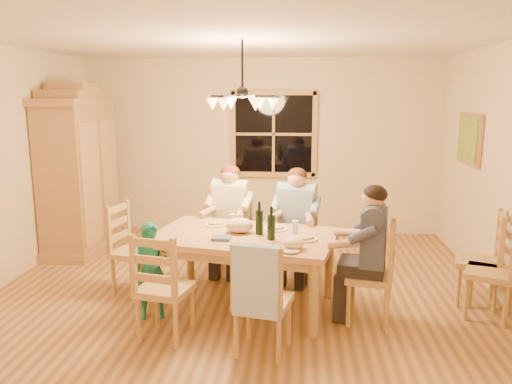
# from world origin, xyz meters

# --- Properties ---
(floor) EXTENTS (5.50, 5.50, 0.00)m
(floor) POSITION_xyz_m (0.00, 0.00, 0.00)
(floor) COLOR brown
(floor) RESTS_ON ground
(ceiling) EXTENTS (5.50, 5.00, 0.02)m
(ceiling) POSITION_xyz_m (0.00, 0.00, 2.70)
(ceiling) COLOR white
(ceiling) RESTS_ON wall_back
(wall_back) EXTENTS (5.50, 0.02, 2.70)m
(wall_back) POSITION_xyz_m (0.00, 2.50, 1.35)
(wall_back) COLOR beige
(wall_back) RESTS_ON floor
(wall_right) EXTENTS (0.02, 5.00, 2.70)m
(wall_right) POSITION_xyz_m (2.75, 0.00, 1.35)
(wall_right) COLOR beige
(wall_right) RESTS_ON floor
(window) EXTENTS (1.30, 0.06, 1.30)m
(window) POSITION_xyz_m (0.20, 2.47, 1.55)
(window) COLOR black
(window) RESTS_ON wall_back
(painting) EXTENTS (0.06, 0.78, 0.64)m
(painting) POSITION_xyz_m (2.71, 1.20, 1.60)
(painting) COLOR #9E7944
(painting) RESTS_ON wall_right
(chandelier) EXTENTS (0.77, 0.68, 0.71)m
(chandelier) POSITION_xyz_m (-0.00, 0.00, 2.08)
(chandelier) COLOR black
(chandelier) RESTS_ON ceiling
(armoire) EXTENTS (0.66, 1.40, 2.30)m
(armoire) POSITION_xyz_m (-2.42, 1.31, 1.06)
(armoire) COLOR #9E7944
(armoire) RESTS_ON floor
(dining_table) EXTENTS (2.00, 1.46, 0.76)m
(dining_table) POSITION_xyz_m (0.05, -0.42, 0.66)
(dining_table) COLOR tan
(dining_table) RESTS_ON floor
(chair_far_left) EXTENTS (0.52, 0.50, 0.99)m
(chair_far_left) POSITION_xyz_m (-0.21, 0.52, 0.30)
(chair_far_left) COLOR #AF834D
(chair_far_left) RESTS_ON floor
(chair_far_right) EXTENTS (0.52, 0.50, 0.99)m
(chair_far_right) POSITION_xyz_m (0.58, 0.35, 0.30)
(chair_far_right) COLOR #AF834D
(chair_far_right) RESTS_ON floor
(chair_near_left) EXTENTS (0.52, 0.50, 0.99)m
(chair_near_left) POSITION_xyz_m (-0.57, -1.16, 0.30)
(chair_near_left) COLOR #AF834D
(chair_near_left) RESTS_ON floor
(chair_near_right) EXTENTS (0.52, 0.50, 0.99)m
(chair_near_right) POSITION_xyz_m (0.32, -1.35, 0.30)
(chair_near_right) COLOR #AF834D
(chair_near_right) RESTS_ON floor
(chair_end_left) EXTENTS (0.50, 0.52, 0.99)m
(chair_end_left) POSITION_xyz_m (-1.18, -0.15, 0.30)
(chair_end_left) COLOR #AF834D
(chair_end_left) RESTS_ON floor
(chair_end_right) EXTENTS (0.50, 0.52, 0.99)m
(chair_end_right) POSITION_xyz_m (1.28, -0.68, 0.30)
(chair_end_right) COLOR #AF834D
(chair_end_right) RESTS_ON floor
(adult_woman) EXTENTS (0.46, 0.49, 0.87)m
(adult_woman) POSITION_xyz_m (-0.21, 0.52, 0.84)
(adult_woman) COLOR beige
(adult_woman) RESTS_ON floor
(adult_plaid_man) EXTENTS (0.46, 0.49, 0.87)m
(adult_plaid_man) POSITION_xyz_m (0.58, 0.35, 0.84)
(adult_plaid_man) COLOR #306585
(adult_plaid_man) RESTS_ON floor
(adult_slate_man) EXTENTS (0.49, 0.46, 0.87)m
(adult_slate_man) POSITION_xyz_m (1.28, -0.68, 0.84)
(adult_slate_man) COLOR #3D4562
(adult_slate_man) RESTS_ON floor
(towel) EXTENTS (0.39, 0.18, 0.58)m
(towel) POSITION_xyz_m (0.28, -1.53, 0.70)
(towel) COLOR #9CB4D3
(towel) RESTS_ON chair_near_right
(wine_bottle_a) EXTENTS (0.08, 0.08, 0.33)m
(wine_bottle_a) POSITION_xyz_m (0.21, -0.39, 0.93)
(wine_bottle_a) COLOR black
(wine_bottle_a) RESTS_ON dining_table
(wine_bottle_b) EXTENTS (0.08, 0.08, 0.33)m
(wine_bottle_b) POSITION_xyz_m (0.34, -0.57, 0.93)
(wine_bottle_b) COLOR black
(wine_bottle_b) RESTS_ON dining_table
(plate_woman) EXTENTS (0.26, 0.26, 0.02)m
(plate_woman) POSITION_xyz_m (-0.28, -0.08, 0.77)
(plate_woman) COLOR white
(plate_woman) RESTS_ON dining_table
(plate_plaid) EXTENTS (0.26, 0.26, 0.02)m
(plate_plaid) POSITION_xyz_m (0.36, -0.20, 0.77)
(plate_plaid) COLOR white
(plate_plaid) RESTS_ON dining_table
(plate_slate) EXTENTS (0.26, 0.26, 0.02)m
(plate_slate) POSITION_xyz_m (0.66, -0.55, 0.77)
(plate_slate) COLOR white
(plate_slate) RESTS_ON dining_table
(wine_glass_a) EXTENTS (0.06, 0.06, 0.14)m
(wine_glass_a) POSITION_xyz_m (-0.10, -0.13, 0.83)
(wine_glass_a) COLOR silver
(wine_glass_a) RESTS_ON dining_table
(wine_glass_b) EXTENTS (0.06, 0.06, 0.14)m
(wine_glass_b) POSITION_xyz_m (0.57, -0.36, 0.83)
(wine_glass_b) COLOR silver
(wine_glass_b) RESTS_ON dining_table
(cap) EXTENTS (0.20, 0.20, 0.11)m
(cap) POSITION_xyz_m (0.56, -0.85, 0.82)
(cap) COLOR beige
(cap) RESTS_ON dining_table
(napkin) EXTENTS (0.21, 0.17, 0.03)m
(napkin) POSITION_xyz_m (-0.15, -0.62, 0.78)
(napkin) COLOR #495E86
(napkin) RESTS_ON dining_table
(cloth_bundle) EXTENTS (0.28, 0.22, 0.15)m
(cloth_bundle) POSITION_xyz_m (0.00, -0.35, 0.84)
(cloth_bundle) COLOR #CBB293
(cloth_bundle) RESTS_ON dining_table
(child) EXTENTS (0.39, 0.31, 0.95)m
(child) POSITION_xyz_m (-0.80, -0.77, 0.48)
(child) COLOR #197265
(child) RESTS_ON floor
(chair_spare_front) EXTENTS (0.56, 0.57, 0.99)m
(chair_spare_front) POSITION_xyz_m (2.45, -0.49, 0.30)
(chair_spare_front) COLOR #AF834D
(chair_spare_front) RESTS_ON floor
(chair_spare_back) EXTENTS (0.52, 0.54, 0.99)m
(chair_spare_back) POSITION_xyz_m (2.45, -0.15, 0.30)
(chair_spare_back) COLOR #AF834D
(chair_spare_back) RESTS_ON floor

